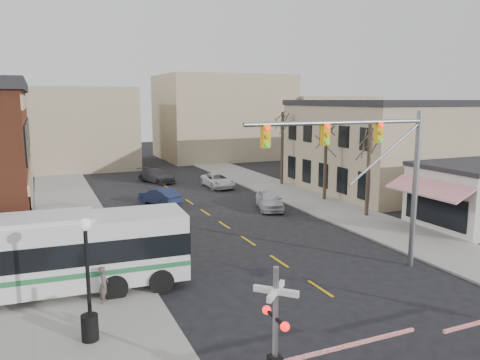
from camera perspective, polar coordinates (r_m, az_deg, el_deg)
name	(u,v)px	position (r m, az deg, el deg)	size (l,w,h in m)	color
ground	(347,306)	(20.73, 12.87, -14.79)	(160.00, 160.00, 0.00)	black
sidewalk_west	(72,218)	(36.13, -19.80, -4.38)	(5.00, 60.00, 0.12)	gray
sidewalk_east	(299,197)	(41.70, 7.21, -2.02)	(5.00, 60.00, 0.12)	gray
tan_building	(411,144)	(48.62, 20.14, 4.14)	(20.30, 15.30, 8.50)	tan
awning_shop	(480,195)	(35.73, 27.22, -1.59)	(9.74, 6.20, 4.30)	beige
tree_east_a	(368,170)	(35.18, 15.38, 1.19)	(0.28, 0.28, 6.75)	#382B21
tree_east_b	(325,163)	(40.18, 10.36, 2.09)	(0.28, 0.28, 6.30)	#382B21
tree_east_c	(282,148)	(47.03, 5.16, 3.87)	(0.28, 0.28, 7.20)	#382B21
transit_bus	(31,256)	(22.21, -24.17, -8.40)	(13.52, 3.71, 3.44)	silver
traffic_signal_mast	(374,159)	(23.29, 16.04, 2.46)	(9.67, 0.30, 8.00)	gray
rr_crossing_west	(288,333)	(14.10, 5.93, -18.03)	(5.60, 1.36, 4.00)	gray
street_lamp	(87,254)	(17.27, -18.20, -8.52)	(0.44, 0.44, 4.40)	black
trash_bin	(90,328)	(18.10, -17.83, -16.75)	(0.60, 0.60, 0.94)	black
car_a	(269,200)	(36.81, 3.60, -2.43)	(1.79, 4.44, 1.51)	#AFAEB3
car_b	(159,196)	(39.07, -9.79, -1.96)	(1.44, 4.13, 1.36)	#171F3B
car_c	(218,180)	(46.02, -2.73, -0.06)	(2.25, 4.87, 1.35)	silver
car_d	(157,176)	(49.54, -10.14, 0.52)	(1.94, 4.78, 1.39)	#444348
pedestrian_near	(104,285)	(20.79, -16.28, -12.14)	(0.58, 0.38, 1.58)	#564944
pedestrian_far	(55,268)	(23.01, -21.57, -9.96)	(0.89, 0.69, 1.82)	#343F5B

